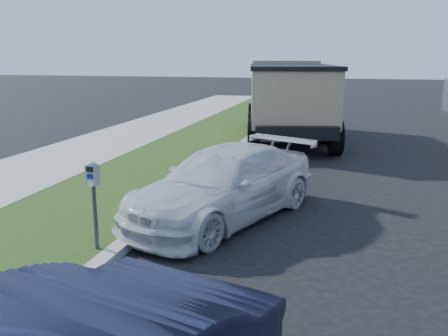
# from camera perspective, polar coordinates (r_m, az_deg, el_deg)

# --- Properties ---
(ground) EXTENTS (120.00, 120.00, 0.00)m
(ground) POSITION_cam_1_polar(r_m,az_deg,el_deg) (7.65, 8.47, -9.60)
(ground) COLOR black
(ground) RESTS_ON ground
(streetside) EXTENTS (6.12, 50.00, 0.15)m
(streetside) POSITION_cam_1_polar(r_m,az_deg,el_deg) (11.32, -19.58, -2.27)
(streetside) COLOR gray
(streetside) RESTS_ON ground
(parking_meter) EXTENTS (0.20, 0.15, 1.35)m
(parking_meter) POSITION_cam_1_polar(r_m,az_deg,el_deg) (7.19, -15.45, -2.14)
(parking_meter) COLOR #3F4247
(parking_meter) RESTS_ON ground
(white_wagon) EXTENTS (3.43, 4.83, 1.30)m
(white_wagon) POSITION_cam_1_polar(r_m,az_deg,el_deg) (8.84, 0.27, -1.83)
(white_wagon) COLOR silver
(white_wagon) RESTS_ON ground
(dump_truck) EXTENTS (3.98, 7.49, 2.79)m
(dump_truck) POSITION_cam_1_polar(r_m,az_deg,el_deg) (17.42, 7.72, 8.62)
(dump_truck) COLOR black
(dump_truck) RESTS_ON ground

